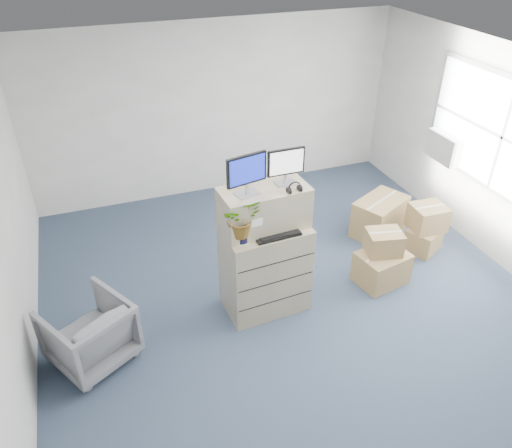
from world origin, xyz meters
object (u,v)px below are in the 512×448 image
Objects in this scene: monitor_right at (286,165)px; office_chair at (89,330)px; filing_cabinet_lower at (265,269)px; potted_plant at (241,222)px; monitor_left at (247,173)px; water_bottle at (273,214)px; keyboard at (277,234)px.

monitor_right reaches higher than office_chair.
potted_plant reaches higher than filing_cabinet_lower.
monitor_left reaches higher than water_bottle.
water_bottle is at bearing 20.54° from filing_cabinet_lower.
filing_cabinet_lower is 2.07m from office_chair.
potted_plant is (-0.59, -0.22, -0.47)m from monitor_right.
office_chair is (-1.72, -0.02, -0.98)m from potted_plant.
keyboard is (0.29, -0.16, -0.73)m from monitor_left.
monitor_right is 2.74m from office_chair.
monitor_right is 0.79m from potted_plant.
monitor_right is (0.25, 0.08, 1.29)m from filing_cabinet_lower.
potted_plant reaches higher than keyboard.
office_chair is at bearing -179.43° from filing_cabinet_lower.
filing_cabinet_lower is 0.89m from potted_plant.
office_chair is at bearing -174.68° from water_bottle.
monitor_right is at bearing 155.85° from office_chair.
monitor_left is 2.36m from office_chair.
potted_plant is at bearing -159.94° from monitor_right.
potted_plant is at bearing -161.57° from filing_cabinet_lower.
filing_cabinet_lower is at bearing -155.74° from water_bottle.
monitor_left is 0.48m from monitor_right.
office_chair is at bearing -174.38° from monitor_right.
keyboard is at bearing -127.76° from monitor_right.
water_bottle is at bearing 76.78° from keyboard.
filing_cabinet_lower is at bearing -162.58° from monitor_right.
filing_cabinet_lower is 1.31m from monitor_right.
monitor_left reaches higher than keyboard.
keyboard is at bearing -3.42° from potted_plant.
potted_plant is at bearing -142.86° from monitor_left.
filing_cabinet_lower is 2.48× the size of monitor_left.
office_chair is at bearing 172.51° from monitor_left.
keyboard is 2.25m from office_chair.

